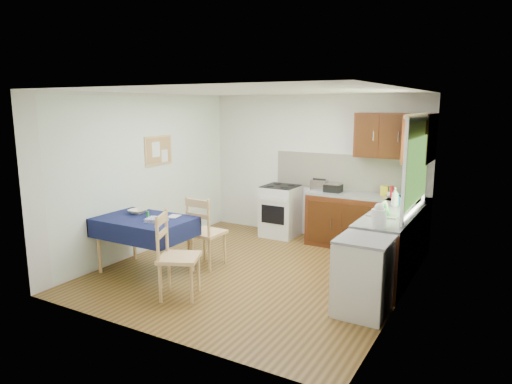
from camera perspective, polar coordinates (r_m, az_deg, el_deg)
The scene contains 33 objects.
floor at distance 6.56m, azimuth -0.11°, elevation -9.90°, with size 4.20×4.20×0.00m, color #4B3414.
ceiling at distance 6.13m, azimuth -0.11°, elevation 12.50°, with size 4.00×4.20×0.02m, color white.
wall_back at distance 8.10m, azimuth 7.27°, elevation 3.15°, with size 4.00×0.02×2.50m, color silver.
wall_front at distance 4.56m, azimuth -13.29°, elevation -3.08°, with size 4.00×0.02×2.50m, color silver.
wall_left at distance 7.41m, azimuth -13.69°, elevation 2.21°, with size 0.02×4.20×2.50m, color silver.
wall_right at distance 5.54m, azimuth 18.20°, elevation -0.89°, with size 0.02×4.20×2.50m, color silver.
base_cabinets at distance 7.06m, azimuth 14.74°, elevation -5.08°, with size 1.90×2.30×0.86m.
worktop_back at distance 7.54m, azimuth 13.72°, elevation -0.49°, with size 1.90×0.60×0.04m, color slate.
worktop_right at distance 6.30m, azimuth 16.52°, elevation -2.86°, with size 0.60×1.70×0.04m, color slate.
worktop_corner at distance 7.40m, azimuth 18.56°, elevation -0.97°, with size 0.60×0.60×0.04m, color slate.
splashback at distance 7.87m, azimuth 11.60°, elevation 2.43°, with size 2.70×0.02×0.60m, color white.
upper_cabinets at distance 7.30m, azimuth 17.67°, elevation 6.63°, with size 1.20×0.85×0.70m.
stove at distance 8.17m, azimuth 3.08°, elevation -2.34°, with size 0.60×0.61×0.92m.
window at distance 6.16m, azimuth 19.47°, elevation 3.96°, with size 0.04×1.48×1.26m.
fridge at distance 5.31m, azimuth 13.24°, elevation -10.22°, with size 0.58×0.60×0.89m.
corkboard at distance 7.57m, azimuth -12.09°, elevation 5.12°, with size 0.04×0.62×0.47m.
dining_table at distance 6.53m, azimuth -13.76°, elevation -4.05°, with size 1.30×0.88×0.79m.
chair_far at distance 6.63m, azimuth -6.47°, elevation -4.72°, with size 0.47×0.47×1.04m.
chair_near at distance 5.65m, azimuth -10.12°, elevation -7.51°, with size 0.62×0.62×1.06m.
toaster at distance 7.76m, azimuth 7.91°, elevation 0.88°, with size 0.27×0.16×0.20m.
sandwich_press at distance 7.66m, azimuth 9.63°, elevation 0.58°, with size 0.27×0.23×0.16m.
sauce_bottle at distance 7.33m, azimuth 16.60°, elevation -0.00°, with size 0.05×0.05×0.20m, color #B00E17.
yellow_packet at distance 7.53m, azimuth 15.78°, elevation 0.15°, with size 0.12×0.08×0.16m, color yellow.
dish_rack at distance 6.18m, azimuth 15.66°, elevation -2.68°, with size 0.39×0.29×0.18m.
kettle at distance 5.54m, azimuth 15.10°, elevation -3.02°, with size 0.18×0.18×0.30m.
cup at distance 7.40m, azimuth 16.49°, elevation -0.32°, with size 0.12×0.12×0.09m, color silver.
soap_bottle_a at distance 6.73m, azimuth 16.98°, elevation -0.63°, with size 0.11×0.11×0.28m, color silver.
soap_bottle_b at distance 6.87m, azimuth 17.37°, elevation -0.89°, with size 0.08×0.08×0.17m, color #1F70B7.
soap_bottle_c at distance 6.11m, azimuth 15.80°, elevation -2.26°, with size 0.13×0.13×0.16m, color green.
plate_bowl at distance 6.76m, azimuth -14.57°, elevation -2.38°, with size 0.25×0.25×0.06m, color beige.
book at distance 6.49m, azimuth -10.83°, elevation -2.98°, with size 0.15×0.20×0.02m, color white.
spice_jar at distance 6.52m, azimuth -13.40°, elevation -2.72°, with size 0.04×0.04×0.08m, color #227F29.
tea_towel at distance 6.25m, azimuth -12.33°, elevation -3.42°, with size 0.27×0.21×0.05m, color navy.
Camera 1 is at (3.03, -5.33, 2.33)m, focal length 32.00 mm.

